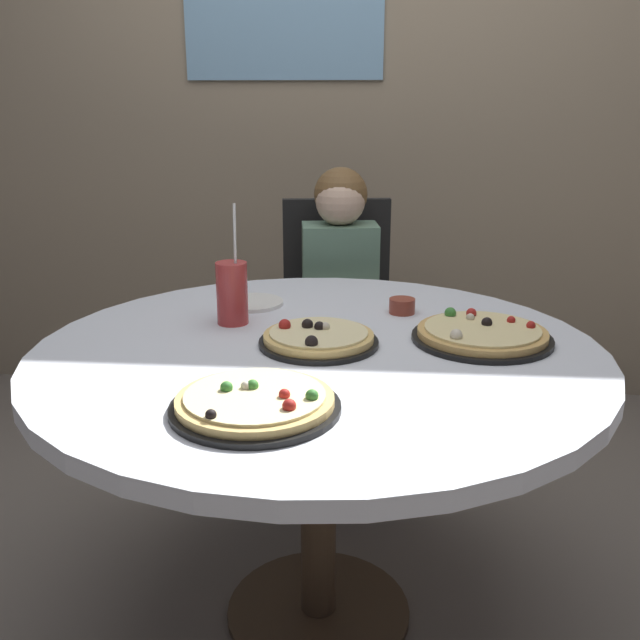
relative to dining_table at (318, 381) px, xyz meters
The scene contains 11 objects.
ground_plane 0.66m from the dining_table, ahead, with size 8.00×8.00×0.00m, color slate.
wall_with_window 1.81m from the dining_table, 90.07° to the left, with size 5.20×0.14×2.90m.
dining_table is the anchor object (origin of this frame).
chair_wooden 0.98m from the dining_table, 90.71° to the left, with size 0.45×0.45×0.95m.
diner_child 0.81m from the dining_table, 89.28° to the left, with size 0.30×0.43×1.08m.
pizza_veggie 0.10m from the dining_table, 99.90° to the left, with size 0.28×0.28×0.05m.
pizza_cheese 0.39m from the dining_table, 103.19° to the right, with size 0.32×0.32×0.05m.
pizza_pepperoni 0.41m from the dining_table, 11.15° to the left, with size 0.33×0.33×0.05m.
soda_cup 0.33m from the dining_table, 145.09° to the left, with size 0.08×0.08×0.31m.
sauce_bowl 0.37m from the dining_table, 55.26° to the left, with size 0.07×0.07×0.04m, color brown.
plate_small 0.41m from the dining_table, 122.76° to the left, with size 0.18×0.18×0.01m, color white.
Camera 1 is at (0.14, -1.57, 1.31)m, focal length 40.10 mm.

